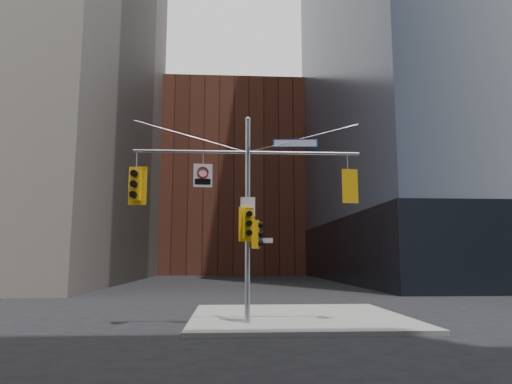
{
  "coord_description": "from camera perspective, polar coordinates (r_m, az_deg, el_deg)",
  "views": [
    {
      "loc": [
        -0.65,
        -13.72,
        2.3
      ],
      "look_at": [
        0.29,
        2.0,
        4.59
      ],
      "focal_mm": 32.0,
      "sensor_mm": 36.0,
      "label": 1
    }
  ],
  "objects": [
    {
      "name": "regulatory_sign_arm",
      "position": [
        15.98,
        -6.66,
        2.17
      ],
      "size": [
        0.66,
        0.12,
        0.82
      ],
      "rotation": [
        0.0,
        0.0,
        0.1
      ],
      "color": "silver",
      "rests_on": "ground"
    },
    {
      "name": "street_blade_ew",
      "position": [
        15.77,
        0.58,
        -6.08
      ],
      "size": [
        0.84,
        0.1,
        0.17
      ],
      "rotation": [
        0.0,
        0.0,
        -0.08
      ],
      "color": "silver",
      "rests_on": "ground"
    },
    {
      "name": "traffic_light_pole_side",
      "position": [
        15.76,
        0.1,
        -5.31
      ],
      "size": [
        0.42,
        0.36,
        0.97
      ],
      "rotation": [
        0.0,
        0.0,
        1.31
      ],
      "color": "yellow",
      "rests_on": "ground"
    },
    {
      "name": "regulatory_sign_pole",
      "position": [
        15.7,
        -1.04,
        -1.92
      ],
      "size": [
        0.51,
        0.05,
        0.67
      ],
      "rotation": [
        0.0,
        0.0,
        0.03
      ],
      "color": "silver",
      "rests_on": "ground"
    },
    {
      "name": "traffic_light_pole_front",
      "position": [
        15.5,
        -1.02,
        -3.99
      ],
      "size": [
        0.56,
        0.5,
        1.18
      ],
      "rotation": [
        0.0,
        0.0,
        0.18
      ],
      "color": "yellow",
      "rests_on": "ground"
    },
    {
      "name": "traffic_light_west_arm",
      "position": [
        16.24,
        -14.79,
        0.87
      ],
      "size": [
        0.64,
        0.56,
        1.35
      ],
      "rotation": [
        0.0,
        0.0,
        -0.15
      ],
      "color": "yellow",
      "rests_on": "ground"
    },
    {
      "name": "podium_ne",
      "position": [
        53.96,
        28.84,
        -6.5
      ],
      "size": [
        36.4,
        36.4,
        6.0
      ],
      "primitive_type": "cube",
      "color": "black",
      "rests_on": "ground"
    },
    {
      "name": "street_sign_blade",
      "position": [
        16.4,
        4.93,
        6.07
      ],
      "size": [
        1.6,
        0.19,
        0.31
      ],
      "rotation": [
        0.0,
        0.0,
        -0.09
      ],
      "color": "navy",
      "rests_on": "ground"
    },
    {
      "name": "traffic_light_east_arm",
      "position": [
        16.46,
        11.46,
        0.64
      ],
      "size": [
        0.57,
        0.49,
        1.21
      ],
      "rotation": [
        0.0,
        0.0,
        3.28
      ],
      "color": "yellow",
      "rests_on": "ground"
    },
    {
      "name": "street_blade_ns",
      "position": [
        16.19,
        -1.13,
        -6.12
      ],
      "size": [
        0.03,
        0.7,
        0.14
      ],
      "rotation": [
        0.0,
        0.0,
        -0.01
      ],
      "color": "#145926",
      "rests_on": "ground"
    },
    {
      "name": "sidewalk_corner",
      "position": [
        18.05,
        5.22,
        -15.31
      ],
      "size": [
        8.0,
        8.0,
        0.15
      ],
      "primitive_type": "cube",
      "color": "gray",
      "rests_on": "ground"
    },
    {
      "name": "signal_assembly",
      "position": [
        15.87,
        -1.05,
        -0.59
      ],
      "size": [
        8.0,
        0.8,
        7.3
      ],
      "color": "#989AA0",
      "rests_on": "ground"
    },
    {
      "name": "brick_midrise",
      "position": [
        72.67,
        -2.88,
        1.02
      ],
      "size": [
        26.0,
        20.0,
        28.0
      ],
      "primitive_type": "cube",
      "color": "brown",
      "rests_on": "ground"
    },
    {
      "name": "ground",
      "position": [
        13.92,
        -0.74,
        -17.77
      ],
      "size": [
        160.0,
        160.0,
        0.0
      ],
      "primitive_type": "plane",
      "color": "black",
      "rests_on": "ground"
    }
  ]
}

